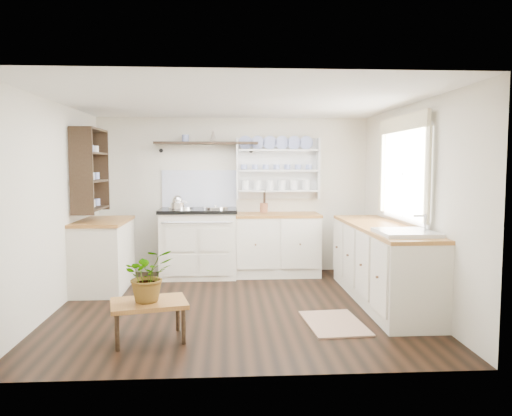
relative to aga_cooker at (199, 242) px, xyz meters
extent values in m
cube|color=black|center=(0.51, -1.57, -0.50)|extent=(4.00, 3.80, 0.01)
cube|color=beige|center=(0.51, 0.33, 0.65)|extent=(4.00, 0.02, 2.30)
cube|color=beige|center=(2.51, -1.57, 0.65)|extent=(0.02, 3.80, 2.30)
cube|color=beige|center=(-1.49, -1.57, 0.65)|extent=(0.02, 3.80, 2.30)
cube|color=white|center=(0.51, -1.57, 1.80)|extent=(4.00, 3.80, 0.01)
cube|color=white|center=(2.47, -1.42, 1.00)|extent=(0.04, 1.40, 1.00)
cube|color=white|center=(2.45, -1.42, 1.00)|extent=(0.02, 1.50, 1.10)
cube|color=beige|center=(2.43, -1.42, 1.58)|extent=(0.04, 1.55, 0.18)
cube|color=silver|center=(0.00, 0.00, -0.03)|extent=(1.06, 0.69, 0.93)
cube|color=black|center=(0.00, 0.00, 0.46)|extent=(1.10, 0.73, 0.05)
cylinder|color=silver|center=(-0.24, 0.00, 0.50)|extent=(0.36, 0.36, 0.03)
cylinder|color=silver|center=(0.24, 0.00, 0.50)|extent=(0.36, 0.36, 0.03)
cylinder|color=silver|center=(0.00, -0.38, 0.33)|extent=(0.95, 0.02, 0.02)
cube|color=beige|center=(1.11, 0.03, -0.06)|extent=(1.25, 0.60, 0.88)
cube|color=brown|center=(1.11, 0.03, 0.38)|extent=(1.27, 0.63, 0.04)
cube|color=beige|center=(2.21, -1.47, -0.06)|extent=(0.60, 2.40, 0.88)
cube|color=brown|center=(2.21, -1.47, 0.38)|extent=(0.62, 2.43, 0.04)
cube|color=white|center=(2.21, -2.22, 0.30)|extent=(0.55, 0.60, 0.28)
cylinder|color=silver|center=(2.41, -2.22, 0.50)|extent=(0.02, 0.02, 0.22)
cube|color=beige|center=(-1.19, -0.67, -0.06)|extent=(0.60, 1.10, 0.88)
cube|color=brown|center=(-1.19, -0.67, 0.38)|extent=(0.62, 1.13, 0.04)
cube|color=white|center=(1.16, 0.31, 1.05)|extent=(1.20, 0.03, 0.90)
cube|color=white|center=(1.16, 0.22, 1.05)|extent=(1.20, 0.22, 0.02)
cylinder|color=navy|center=(1.16, 0.23, 1.32)|extent=(0.20, 0.02, 0.20)
cube|color=black|center=(0.11, 0.20, 1.42)|extent=(1.50, 0.24, 0.04)
cone|color=black|center=(-0.54, 0.27, 1.31)|extent=(0.06, 0.20, 0.06)
cone|color=black|center=(0.76, 0.27, 1.31)|extent=(0.06, 0.20, 0.06)
cube|color=black|center=(-1.33, -0.67, 1.05)|extent=(0.28, 0.80, 1.05)
cylinder|color=#925635|center=(0.95, 0.11, 0.48)|extent=(0.12, 0.12, 0.14)
cube|color=brown|center=(-0.31, -2.63, -0.15)|extent=(0.77, 0.62, 0.04)
cylinder|color=black|center=(-0.55, -2.88, -0.34)|extent=(0.04, 0.04, 0.33)
cylinder|color=black|center=(-0.64, -2.51, -0.34)|extent=(0.04, 0.04, 0.33)
cylinder|color=black|center=(0.01, -2.75, -0.34)|extent=(0.04, 0.04, 0.33)
cylinder|color=black|center=(-0.08, -2.38, -0.34)|extent=(0.04, 0.04, 0.33)
imported|color=#3F7233|center=(-0.31, -2.63, 0.11)|extent=(0.55, 0.52, 0.48)
cube|color=#9A725A|center=(1.48, -2.27, -0.49)|extent=(0.61, 0.89, 0.02)
camera|label=1|loc=(0.39, -7.13, 1.11)|focal=35.00mm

